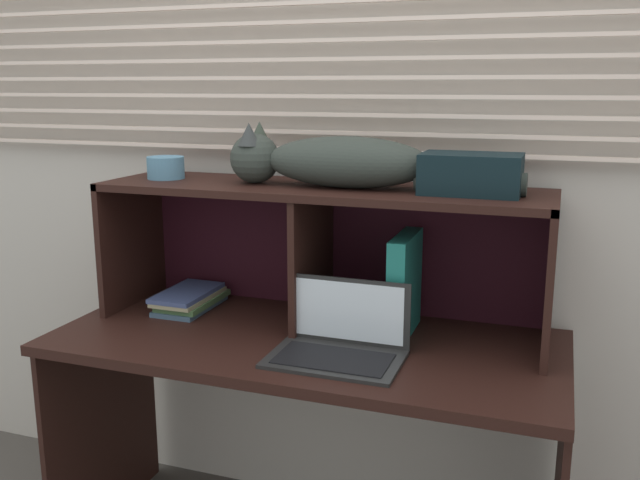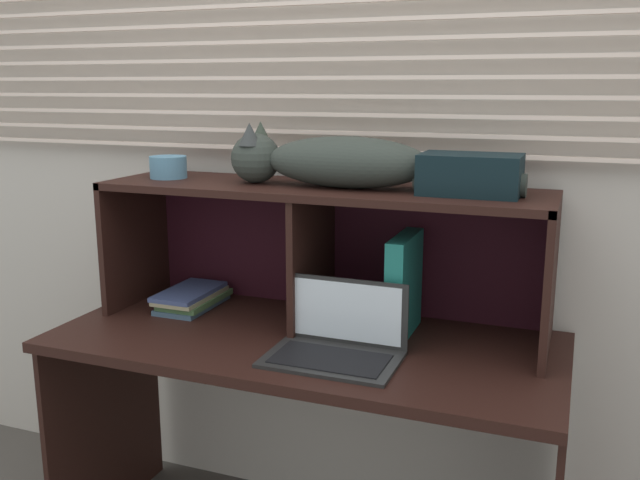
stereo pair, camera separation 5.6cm
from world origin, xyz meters
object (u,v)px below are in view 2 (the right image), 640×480
Objects in this scene: binder_upright at (404,286)px; cat at (334,162)px; small_basket at (168,167)px; storage_box at (470,174)px; laptop at (336,342)px; book_stack at (192,298)px.

cat is at bearing -180.00° from binder_upright.
storage_box is (0.94, 0.00, 0.02)m from small_basket.
cat reaches higher than laptop.
small_basket reaches higher than book_stack.
cat is at bearing -180.00° from storage_box.
binder_upright is 0.83m from small_basket.
small_basket is (-0.77, 0.00, 0.31)m from binder_upright.
binder_upright is (0.12, 0.23, 0.11)m from laptop.
small_basket is at bearing 180.00° from storage_box.
small_basket is at bearing 179.83° from book_stack.
laptop is at bearing -142.61° from storage_box.
binder_upright is at bearing 0.02° from book_stack.
laptop is 0.62m from book_stack.
small_basket is (-0.07, 0.00, 0.42)m from book_stack.
cat is 0.52m from laptop.
cat reaches higher than small_basket.
book_stack is at bearing -179.98° from cat.
book_stack is at bearing -179.98° from binder_upright.
binder_upright reaches higher than laptop.
cat is at bearing -0.00° from small_basket.
storage_box is (0.39, 0.00, -0.02)m from cat.
storage_box reaches higher than binder_upright.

